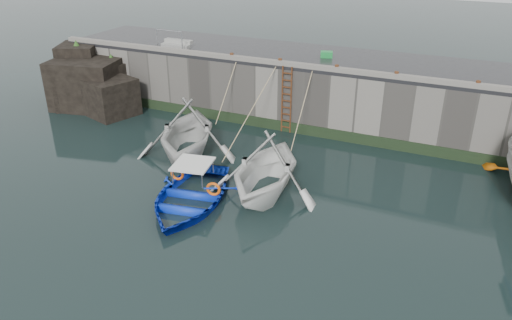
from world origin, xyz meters
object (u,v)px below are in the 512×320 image
at_px(boat_near_blacktrim, 265,193).
at_px(bollard_d, 396,75).
at_px(boat_near_white, 188,154).
at_px(bollard_e, 478,84).
at_px(bollard_c, 337,68).
at_px(fish_crate, 327,54).
at_px(ladder, 286,100).
at_px(bollard_b, 280,61).
at_px(boat_near_blue, 190,202).
at_px(bollard_a, 232,56).

xyz_separation_m(boat_near_blacktrim, bollard_d, (3.30, 6.20, 3.30)).
xyz_separation_m(boat_near_white, bollard_e, (10.90, 4.49, 3.30)).
bearing_deg(boat_near_white, bollard_c, 19.84).
xyz_separation_m(boat_near_blacktrim, fish_crate, (-0.44, 8.38, 3.30)).
relative_size(ladder, bollard_b, 11.43).
xyz_separation_m(boat_near_blue, bollard_c, (2.90, 7.98, 3.30)).
xyz_separation_m(boat_near_white, boat_near_blacktrim, (4.40, -1.71, 0.00)).
bearing_deg(bollard_c, bollard_b, 180.00).
height_order(ladder, bollard_c, bollard_c).
bearing_deg(boat_near_white, fish_crate, 37.76).
bearing_deg(bollard_a, boat_near_white, -88.73).
bearing_deg(bollard_a, bollard_b, 0.00).
relative_size(boat_near_blacktrim, bollard_b, 17.91).
bearing_deg(boat_near_white, boat_near_blue, -79.27).
relative_size(bollard_a, bollard_b, 1.00).
distance_m(boat_near_blue, bollard_a, 8.93).
distance_m(boat_near_blacktrim, fish_crate, 9.01).
bearing_deg(fish_crate, bollard_a, -169.23).
height_order(boat_near_white, bollard_e, bollard_e).
bearing_deg(boat_near_white, bollard_b, 40.35).
xyz_separation_m(boat_near_blue, bollard_d, (5.50, 7.98, 3.30)).
bearing_deg(fish_crate, bollard_c, -79.72).
bearing_deg(fish_crate, bollard_b, -143.05).
height_order(boat_near_blacktrim, bollard_b, bollard_b).
relative_size(ladder, boat_near_white, 0.61).
xyz_separation_m(ladder, bollard_b, (-0.50, 0.34, 1.71)).
distance_m(bollard_a, bollard_d, 7.80).
xyz_separation_m(bollard_b, bollard_d, (5.30, 0.00, 0.00)).
bearing_deg(bollard_b, bollard_c, 0.00).
distance_m(boat_near_white, boat_near_blue, 4.12).
distance_m(bollard_d, bollard_e, 3.20).
bearing_deg(bollard_d, ladder, -176.00).
bearing_deg(bollard_d, boat_near_blue, -124.59).
distance_m(ladder, fish_crate, 3.22).
bearing_deg(bollard_c, bollard_a, 180.00).
relative_size(boat_near_blue, fish_crate, 8.69).
bearing_deg(fish_crate, ladder, -130.28).
distance_m(bollard_b, bollard_c, 2.70).
distance_m(bollard_b, bollard_d, 5.30).
bearing_deg(bollard_a, boat_near_blue, -73.92).
relative_size(boat_near_blue, bollard_c, 17.67).
height_order(boat_near_blue, boat_near_blacktrim, boat_near_blacktrim).
relative_size(boat_near_white, bollard_e, 18.68).
bearing_deg(bollard_b, bollard_e, 0.00).
xyz_separation_m(bollard_a, bollard_d, (7.80, 0.00, 0.00)).
bearing_deg(bollard_d, bollard_c, 180.00).
height_order(ladder, boat_near_blue, ladder).
bearing_deg(bollard_b, bollard_d, 0.00).
bearing_deg(boat_near_blacktrim, bollard_b, 102.50).
xyz_separation_m(boat_near_blue, boat_near_blacktrim, (2.20, 1.78, 0.00)).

